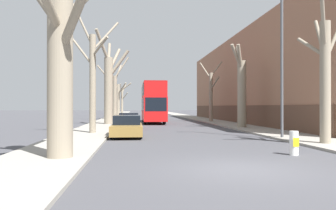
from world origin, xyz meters
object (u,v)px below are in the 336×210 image
Objects in this scene: street_tree_left_2 at (109,85)px; street_tree_left_3 at (115,93)px; street_tree_right_0 at (325,76)px; street_tree_left_0 at (60,51)px; street_tree_left_1 at (92,77)px; street_tree_right_1 at (241,89)px; street_tree_right_2 at (211,94)px; parked_car_0 at (127,127)px; street_tree_left_4 at (118,98)px; traffic_bollard at (294,143)px; parked_car_1 at (129,122)px; lamp_post at (280,51)px; street_tree_left_5 at (122,100)px; double_decker_bus at (153,101)px.

street_tree_left_3 is (-0.15, 12.60, -0.29)m from street_tree_left_2.
street_tree_right_0 is at bearing -57.88° from street_tree_left_2.
street_tree_left_0 is at bearing -90.01° from street_tree_left_2.
street_tree_left_1 is 13.02m from street_tree_right_1.
street_tree_right_0 is at bearing 15.67° from street_tree_left_0.
street_tree_left_3 reaches higher than street_tree_left_0.
street_tree_right_2 is (12.15, 16.19, -0.47)m from street_tree_left_1.
street_tree_left_1 reaches higher than parked_car_0.
street_tree_right_1 is 1.63× the size of parked_car_0.
street_tree_left_3 is 10.97m from street_tree_left_4.
parked_car_0 is at bearing 128.09° from traffic_bollard.
street_tree_left_1 is at bearing -90.14° from street_tree_left_4.
street_tree_left_0 is at bearing -88.64° from street_tree_left_1.
street_tree_left_0 is at bearing -89.76° from street_tree_left_3.
street_tree_left_3 is at bearing 96.79° from parked_car_1.
street_tree_left_1 reaches higher than street_tree_right_0.
lamp_post is (8.98, -9.14, 4.50)m from parked_car_1.
street_tree_left_3 is 2.21× the size of parked_car_1.
street_tree_left_2 is at bearing 112.06° from traffic_bollard.
street_tree_left_5 reaches higher than parked_car_1.
street_tree_left_4 is (-0.03, 10.96, -0.54)m from street_tree_left_3.
street_tree_right_1 is (11.86, -6.52, -0.76)m from street_tree_left_2.
street_tree_right_0 is at bearing -30.16° from parked_car_0.
street_tree_left_4 is at bearing 93.60° from parked_car_0.
street_tree_left_2 reaches higher than street_tree_right_2.
street_tree_left_4 is 0.82× the size of lamp_post.
lamp_post reaches higher than street_tree_left_3.
street_tree_left_2 is at bearing 151.18° from street_tree_right_1.
street_tree_left_5 is 0.76× the size of lamp_post.
street_tree_left_5 reaches higher than double_decker_bus.
street_tree_left_2 is 35.65m from street_tree_left_5.
street_tree_right_1 is at bearing 21.29° from street_tree_left_1.
street_tree_left_4 reaches higher than parked_car_1.
street_tree_left_2 is 0.90× the size of double_decker_bus.
street_tree_right_2 reaches higher than street_tree_right_1.
street_tree_left_4 is at bearing 111.81° from street_tree_right_1.
traffic_bollard is at bearing -81.25° from street_tree_left_5.
street_tree_left_0 is at bearing -100.25° from double_decker_bus.
street_tree_left_4 reaches higher than double_decker_bus.
parked_car_0 is (-9.72, -6.75, -2.74)m from street_tree_right_1.
street_tree_left_3 is at bearing 90.68° from street_tree_left_2.
street_tree_right_0 is 0.68× the size of double_decker_bus.
double_decker_bus is at bearing 79.75° from street_tree_left_0.
parked_car_1 is at bearing 113.80° from traffic_bollard.
street_tree_left_5 is (0.18, 12.08, -0.06)m from street_tree_left_4.
street_tree_left_0 is at bearing -177.08° from traffic_bollard.
street_tree_left_3 reaches higher than street_tree_left_5.
street_tree_left_1 reaches higher than parked_car_1.
street_tree_left_4 is 1.66× the size of parked_car_0.
street_tree_left_3 is at bearing 110.90° from street_tree_right_0.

